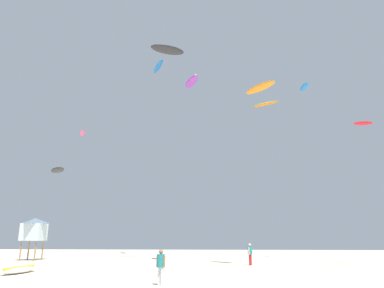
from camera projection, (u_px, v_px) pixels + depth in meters
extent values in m
cylinder|color=silver|center=(162.00, 276.00, 16.58)|extent=(0.15, 0.15, 0.80)
cylinder|color=silver|center=(159.00, 276.00, 16.68)|extent=(0.15, 0.15, 0.80)
cylinder|color=teal|center=(161.00, 261.00, 16.81)|extent=(0.37, 0.37, 0.60)
cylinder|color=#936B4C|center=(164.00, 261.00, 16.68)|extent=(0.11, 0.11, 0.55)
cylinder|color=#936B4C|center=(157.00, 261.00, 16.93)|extent=(0.11, 0.11, 0.55)
sphere|color=#936B4C|center=(161.00, 252.00, 16.92)|extent=(0.22, 0.22, 0.22)
cylinder|color=#B21E23|center=(250.00, 260.00, 28.79)|extent=(0.16, 0.16, 0.85)
cylinder|color=#B21E23|center=(251.00, 260.00, 28.95)|extent=(0.16, 0.16, 0.85)
cylinder|color=teal|center=(250.00, 250.00, 29.06)|extent=(0.39, 0.39, 0.63)
cylinder|color=beige|center=(249.00, 251.00, 28.87)|extent=(0.11, 0.11, 0.58)
cylinder|color=beige|center=(251.00, 251.00, 29.24)|extent=(0.11, 0.11, 0.58)
sphere|color=beige|center=(250.00, 245.00, 29.17)|extent=(0.23, 0.23, 0.23)
ellipsoid|color=white|center=(19.00, 270.00, 22.21)|extent=(1.12, 3.55, 0.39)
cylinder|color=yellow|center=(19.00, 267.00, 22.25)|extent=(0.27, 3.24, 0.15)
cylinder|color=#8C704C|center=(42.00, 250.00, 36.17)|extent=(0.14, 0.14, 1.90)
cylinder|color=#8C704C|center=(35.00, 251.00, 34.72)|extent=(0.14, 0.14, 1.90)
cylinder|color=#8C704C|center=(28.00, 250.00, 36.28)|extent=(0.14, 0.14, 1.90)
cylinder|color=#8C704C|center=(21.00, 251.00, 34.83)|extent=(0.14, 0.14, 1.90)
cube|color=silver|center=(34.00, 232.00, 35.97)|extent=(2.00, 2.00, 1.70)
pyramid|color=slate|center=(35.00, 221.00, 36.26)|extent=(2.30, 2.30, 0.55)
ellipsoid|color=blue|center=(158.00, 66.00, 50.69)|extent=(2.69, 4.30, 1.04)
ellipsoid|color=orange|center=(265.00, 104.00, 54.75)|extent=(4.36, 3.34, 0.69)
cylinder|color=#19B29E|center=(265.00, 103.00, 54.80)|extent=(3.50, 2.23, 0.19)
ellipsoid|color=#E5598C|center=(82.00, 133.00, 55.60)|extent=(1.75, 3.17, 0.58)
ellipsoid|color=purple|center=(191.00, 82.00, 36.28)|extent=(2.01, 3.28, 0.39)
cylinder|color=white|center=(191.00, 81.00, 36.32)|extent=(1.20, 2.76, 0.14)
ellipsoid|color=orange|center=(260.00, 88.00, 31.01)|extent=(2.92, 3.19, 0.46)
cylinder|color=#19B29E|center=(260.00, 86.00, 31.05)|extent=(2.11, 2.45, 0.15)
ellipsoid|color=red|center=(363.00, 123.00, 41.60)|extent=(2.22, 0.68, 0.52)
ellipsoid|color=#2D2D33|center=(57.00, 170.00, 37.57)|extent=(2.69, 2.44, 0.65)
ellipsoid|color=blue|center=(304.00, 87.00, 41.79)|extent=(1.07, 2.35, 0.51)
ellipsoid|color=#2D2D33|center=(167.00, 50.00, 40.60)|extent=(4.07, 2.69, 0.98)
cylinder|color=#19B29E|center=(167.00, 48.00, 40.64)|extent=(3.38, 1.69, 0.17)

